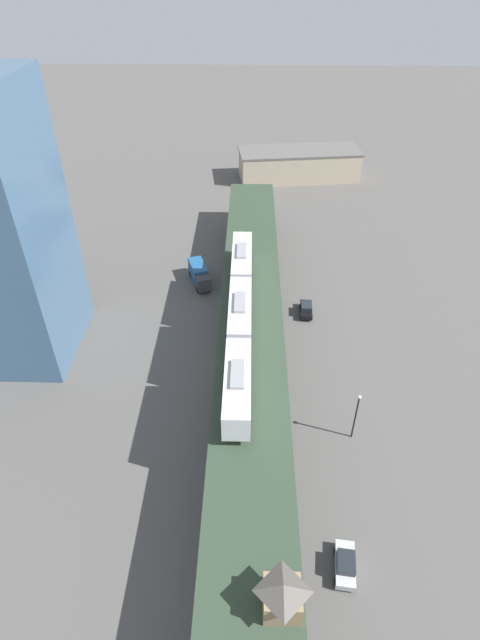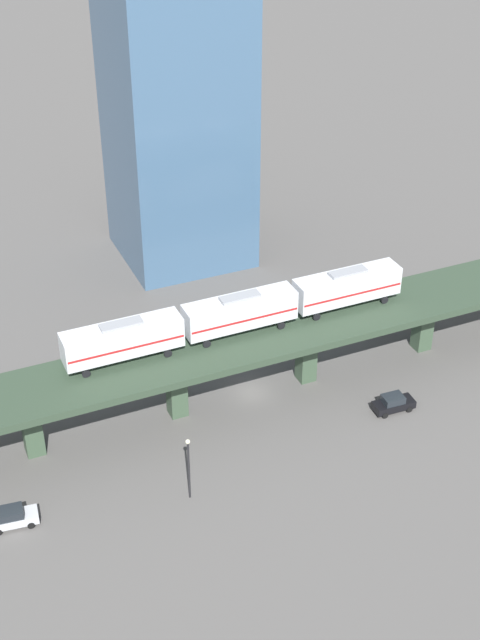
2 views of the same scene
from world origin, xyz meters
name	(u,v)px [view 1 (image 1 of 2)]	position (x,y,z in m)	size (l,w,h in m)	color
ground_plane	(250,367)	(0.00, 0.00, 0.00)	(400.00, 400.00, 0.00)	#514F4C
elevated_viaduct	(251,333)	(0.00, -0.17, 6.24)	(8.89, 92.04, 7.26)	#2C3D2C
subway_train	(240,313)	(-1.40, -0.77, 9.80)	(3.04, 37.21, 4.45)	silver
signal_hut	(282,595)	(2.58, -33.88, 9.06)	(3.24, 3.24, 3.40)	#8C7251
street_car_black	(306,309)	(8.60, 12.38, 0.94)	(2.13, 4.49, 1.89)	black
street_car_silver	(345,564)	(9.11, -27.47, 0.94)	(2.34, 4.58, 1.89)	#B7BABF
delivery_truck	(199,274)	(-8.84, 20.75, 1.76)	(4.48, 7.54, 3.20)	#333338
street_lamp	(356,413)	(12.13, -11.73, 4.11)	(0.44, 0.44, 6.94)	black
warehouse_building	(299,164)	(10.95, 67.68, 3.41)	(29.64, 13.80, 6.80)	tan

